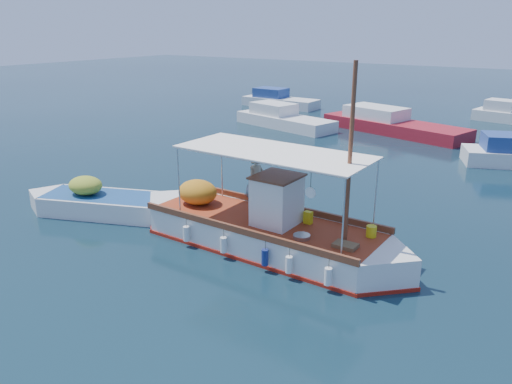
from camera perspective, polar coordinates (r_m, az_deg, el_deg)
The scene contains 7 objects.
ground at distance 16.97m, azimuth 1.31°, elevation -5.66°, with size 160.00×160.00×0.00m, color black.
fishing_caique at distance 16.42m, azimuth 0.66°, elevation -4.39°, with size 10.33×3.04×6.30m.
dinghy at distance 20.14m, azimuth -16.79°, elevation -1.44°, with size 6.34×3.53×1.66m.
bg_boat_nw at distance 36.19m, azimuth 3.05°, elevation 8.25°, with size 8.12×4.18×1.80m.
bg_boat_n at distance 35.44m, azimuth 15.04°, elevation 7.42°, with size 10.51×5.41×1.80m.
bg_boat_far_w at distance 45.23m, azimuth 2.58°, elevation 10.33°, with size 6.92×2.46×1.80m.
bg_boat_far_n at distance 42.42m, azimuth 26.81°, elevation 7.82°, with size 5.24×2.78×1.80m.
Camera 1 is at (8.22, -13.11, 6.96)m, focal length 35.00 mm.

